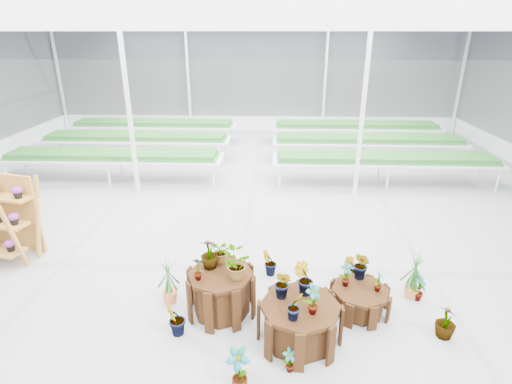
{
  "coord_description": "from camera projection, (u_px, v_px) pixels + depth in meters",
  "views": [
    {
      "loc": [
        0.7,
        -6.22,
        4.2
      ],
      "look_at": [
        0.42,
        0.95,
        1.3
      ],
      "focal_mm": 28.0,
      "sensor_mm": 36.0,
      "label": 1
    }
  ],
  "objects": [
    {
      "name": "nursery_plants",
      "position": [
        287.0,
        281.0,
        6.25
      ],
      "size": [
        4.65,
        2.94,
        1.23
      ],
      "color": "#245C22",
      "rests_on": "ground"
    },
    {
      "name": "plinth_low",
      "position": [
        359.0,
        300.0,
        6.37
      ],
      "size": [
        1.13,
        1.13,
        0.42
      ],
      "primitive_type": "cylinder",
      "rotation": [
        0.0,
        0.0,
        0.25
      ],
      "color": "black",
      "rests_on": "ground"
    },
    {
      "name": "greenhouse_shell",
      "position": [
        228.0,
        160.0,
        6.52
      ],
      "size": [
        18.0,
        24.0,
        4.5
      ],
      "primitive_type": null,
      "color": "white",
      "rests_on": "ground"
    },
    {
      "name": "plinth_mid",
      "position": [
        300.0,
        323.0,
        5.72
      ],
      "size": [
        1.25,
        1.25,
        0.62
      ],
      "primitive_type": "cylinder",
      "rotation": [
        0.0,
        0.0,
        -0.06
      ],
      "color": "black",
      "rests_on": "ground"
    },
    {
      "name": "nursery_benches",
      "position": [
        251.0,
        148.0,
        13.87
      ],
      "size": [
        16.0,
        7.0,
        0.84
      ],
      "primitive_type": null,
      "color": "silver",
      "rests_on": "ground"
    },
    {
      "name": "ground_plane",
      "position": [
        231.0,
        276.0,
        7.36
      ],
      "size": [
        24.0,
        24.0,
        0.0
      ],
      "primitive_type": "plane",
      "color": "gray",
      "rests_on": "ground"
    },
    {
      "name": "plinth_tall",
      "position": [
        221.0,
        293.0,
        6.31
      ],
      "size": [
        1.27,
        1.27,
        0.72
      ],
      "primitive_type": "cylinder",
      "rotation": [
        0.0,
        0.0,
        -0.23
      ],
      "color": "black",
      "rests_on": "ground"
    },
    {
      "name": "steel_frame",
      "position": [
        228.0,
        160.0,
        6.52
      ],
      "size": [
        18.0,
        24.0,
        4.5
      ],
      "primitive_type": null,
      "color": "silver",
      "rests_on": "ground"
    }
  ]
}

